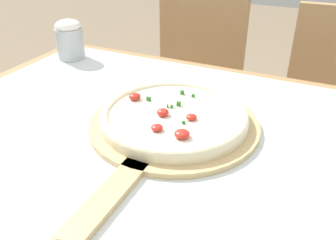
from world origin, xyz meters
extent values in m
cube|color=#A87F51|center=(0.00, 0.00, 0.74)|extent=(1.26, 0.99, 0.03)
cylinder|color=#A87F51|center=(-0.58, 0.44, 0.36)|extent=(0.06, 0.06, 0.73)
cube|color=silver|center=(0.00, 0.00, 0.76)|extent=(1.18, 0.91, 0.00)
cylinder|color=tan|center=(-0.05, 0.11, 0.77)|extent=(0.36, 0.36, 0.01)
cube|color=tan|center=(-0.05, -0.16, 0.77)|extent=(0.04, 0.22, 0.01)
cylinder|color=beige|center=(-0.05, 0.11, 0.78)|extent=(0.31, 0.31, 0.02)
torus|color=beige|center=(-0.05, 0.11, 0.79)|extent=(0.31, 0.31, 0.02)
cylinder|color=white|center=(-0.05, 0.11, 0.79)|extent=(0.27, 0.27, 0.00)
ellipsoid|color=red|center=(0.00, 0.03, 0.80)|extent=(0.03, 0.03, 0.01)
ellipsoid|color=red|center=(-0.16, 0.13, 0.80)|extent=(0.03, 0.03, 0.01)
ellipsoid|color=red|center=(-0.01, 0.10, 0.80)|extent=(0.02, 0.02, 0.01)
ellipsoid|color=red|center=(-0.05, 0.03, 0.80)|extent=(0.02, 0.02, 0.01)
ellipsoid|color=red|center=(-0.07, 0.09, 0.80)|extent=(0.03, 0.03, 0.01)
cube|color=#387533|center=(0.01, 0.04, 0.80)|extent=(0.01, 0.01, 0.01)
cube|color=#387533|center=(-0.02, 0.08, 0.80)|extent=(0.01, 0.01, 0.01)
cube|color=#387533|center=(-0.04, 0.20, 0.80)|extent=(0.01, 0.01, 0.01)
cube|color=#387533|center=(-0.01, 0.10, 0.80)|extent=(0.01, 0.01, 0.01)
cube|color=#387533|center=(-0.07, 0.13, 0.80)|extent=(0.00, 0.01, 0.01)
cube|color=#387533|center=(-0.13, 0.14, 0.80)|extent=(0.01, 0.01, 0.01)
cube|color=#387533|center=(-0.06, 0.15, 0.80)|extent=(0.01, 0.01, 0.01)
cube|color=#387533|center=(-0.07, 0.20, 0.80)|extent=(0.01, 0.01, 0.01)
cube|color=#387533|center=(-0.08, 0.13, 0.80)|extent=(0.01, 0.01, 0.01)
cube|color=tan|center=(-0.29, 0.72, 0.44)|extent=(0.42, 0.42, 0.02)
cube|color=tan|center=(-0.28, 0.90, 0.67)|extent=(0.38, 0.06, 0.44)
cylinder|color=tan|center=(-0.46, 0.57, 0.21)|extent=(0.04, 0.04, 0.43)
cylinder|color=tan|center=(-0.14, 0.55, 0.21)|extent=(0.04, 0.04, 0.43)
cylinder|color=tan|center=(-0.44, 0.89, 0.21)|extent=(0.04, 0.04, 0.43)
cylinder|color=tan|center=(-0.12, 0.87, 0.21)|extent=(0.04, 0.04, 0.43)
cube|color=tan|center=(0.29, 0.72, 0.44)|extent=(0.42, 0.42, 0.02)
cylinder|color=tan|center=(0.13, 0.55, 0.21)|extent=(0.04, 0.04, 0.43)
cylinder|color=tan|center=(0.12, 0.87, 0.21)|extent=(0.04, 0.04, 0.43)
cylinder|color=#B2B7BC|center=(-0.51, 0.35, 0.81)|extent=(0.08, 0.08, 0.09)
ellipsoid|color=white|center=(-0.51, 0.35, 0.86)|extent=(0.08, 0.08, 0.04)
camera|label=1|loc=(0.22, -0.49, 1.15)|focal=38.00mm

